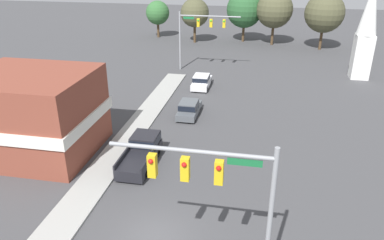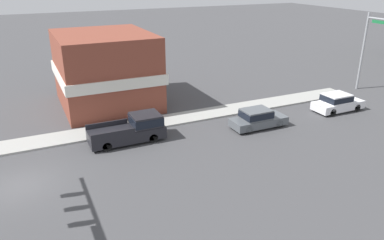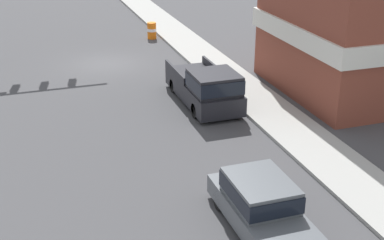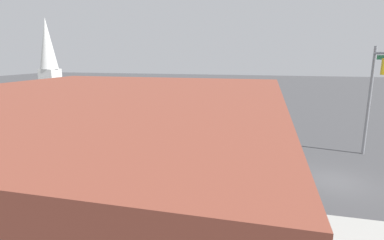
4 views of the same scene
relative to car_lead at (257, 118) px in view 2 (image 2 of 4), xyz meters
The scene contains 6 objects.
ground_plane 17.33m from the car_lead, 85.01° to the right, with size 200.00×200.00×0.00m, color #424244.
sidewalk_curb 17.76m from the car_lead, 103.67° to the right, with size 2.40×60.00×0.14m.
car_lead is the anchor object (origin of this frame).
car_second_ahead 8.51m from the car_lead, 91.33° to the left, with size 1.89×4.55×1.57m.
pickup_truck_parked 9.65m from the car_lead, 100.50° to the right, with size 2.07×5.39×1.89m.
corner_brick_building 14.31m from the car_lead, 138.70° to the right, with size 9.70×8.32×6.49m.
Camera 2 is at (21.00, 1.08, 11.50)m, focal length 35.00 mm.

